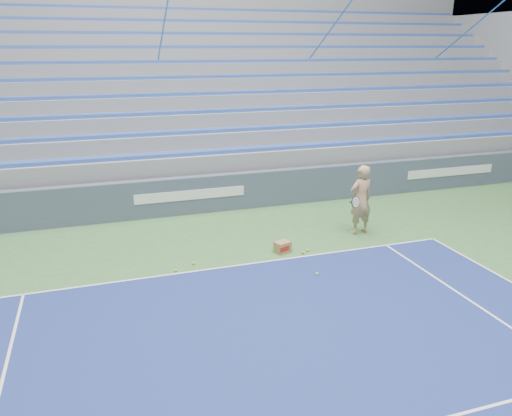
{
  "coord_description": "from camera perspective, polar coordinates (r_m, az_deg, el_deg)",
  "views": [
    {
      "loc": [
        -2.49,
        2.05,
        4.69
      ],
      "look_at": [
        0.89,
        12.38,
        1.15
      ],
      "focal_mm": 35.0,
      "sensor_mm": 36.0,
      "label": 1
    }
  ],
  "objects": [
    {
      "name": "tennis_ball_3",
      "position": [
        12.04,
        5.93,
        -4.81
      ],
      "size": [
        0.07,
        0.07,
        0.07
      ],
      "primitive_type": "sphere",
      "color": "#A8D32B",
      "rests_on": "ground"
    },
    {
      "name": "bleachers",
      "position": [
        19.85,
        -11.0,
        10.96
      ],
      "size": [
        31.0,
        9.15,
        7.3
      ],
      "color": "gray",
      "rests_on": "ground"
    },
    {
      "name": "tennis_ball_1",
      "position": [
        10.87,
        6.99,
        -7.48
      ],
      "size": [
        0.07,
        0.07,
        0.07
      ],
      "primitive_type": "sphere",
      "color": "#A8D32B",
      "rests_on": "ground"
    },
    {
      "name": "tennis_ball_0",
      "position": [
        11.89,
        5.39,
        -5.1
      ],
      "size": [
        0.07,
        0.07,
        0.07
      ],
      "primitive_type": "sphere",
      "color": "#A8D32B",
      "rests_on": "ground"
    },
    {
      "name": "tennis_ball_2",
      "position": [
        11.08,
        -9.2,
        -7.06
      ],
      "size": [
        0.07,
        0.07,
        0.07
      ],
      "primitive_type": "sphere",
      "color": "#A8D32B",
      "rests_on": "ground"
    },
    {
      "name": "tennis_player",
      "position": [
        13.14,
        11.88,
        0.93
      ],
      "size": [
        0.97,
        0.88,
        1.83
      ],
      "color": "tan",
      "rests_on": "ground"
    },
    {
      "name": "tennis_ball_4",
      "position": [
        11.37,
        -7.14,
        -6.29
      ],
      "size": [
        0.07,
        0.07,
        0.07
      ],
      "primitive_type": "sphere",
      "color": "#A8D32B",
      "rests_on": "ground"
    },
    {
      "name": "sponsor_barrier",
      "position": [
        14.66,
        -7.59,
        1.46
      ],
      "size": [
        30.0,
        0.32,
        1.1
      ],
      "color": "#404B61",
      "rests_on": "ground"
    },
    {
      "name": "ball_box",
      "position": [
        11.92,
        3.05,
        -4.47
      ],
      "size": [
        0.43,
        0.39,
        0.27
      ],
      "color": "olive",
      "rests_on": "ground"
    }
  ]
}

